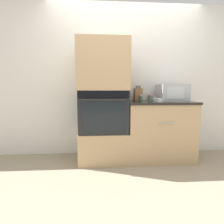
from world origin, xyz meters
name	(u,v)px	position (x,y,z in m)	size (l,w,h in m)	color
ground_plane	(130,167)	(0.00, 0.00, 0.00)	(12.00, 12.00, 0.00)	gray
wall_back	(125,81)	(0.00, 0.63, 1.25)	(8.00, 0.05, 2.50)	silver
oven_cabinet_base	(104,145)	(-0.37, 0.30, 0.23)	(0.74, 0.60, 0.46)	tan
wall_oven	(103,111)	(-0.37, 0.30, 0.77)	(0.71, 0.64, 0.62)	black
oven_cabinet_upper	(103,66)	(-0.37, 0.30, 1.44)	(0.74, 0.60, 0.72)	tan
counter_unit	(159,130)	(0.50, 0.30, 0.46)	(1.03, 0.63, 0.92)	tan
microwave	(172,93)	(0.73, 0.38, 1.05)	(0.43, 0.38, 0.26)	#B2B5BA
knife_block	(138,95)	(0.19, 0.44, 1.02)	(0.12, 0.14, 0.25)	olive
bowl	(159,100)	(0.46, 0.19, 0.94)	(0.12, 0.12, 0.05)	white
condiment_jar_near	(150,97)	(0.41, 0.53, 0.97)	(0.05, 0.05, 0.11)	brown
condiment_jar_mid	(150,98)	(0.34, 0.25, 0.97)	(0.05, 0.05, 0.10)	#427047
condiment_jar_far	(141,98)	(0.22, 0.33, 0.97)	(0.05, 0.05, 0.10)	#427047
condiment_jar_back	(154,99)	(0.42, 0.30, 0.96)	(0.04, 0.04, 0.08)	silver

